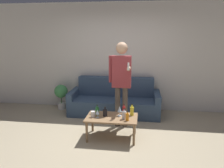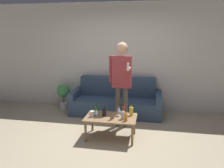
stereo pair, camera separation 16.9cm
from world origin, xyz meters
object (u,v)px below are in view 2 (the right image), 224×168
coffee_table (111,119)px  person_standing_front (122,77)px  couch (116,101)px  bottle_orange (131,111)px

coffee_table → person_standing_front: (0.12, 0.57, 0.70)m
couch → person_standing_front: 1.11m
couch → person_standing_front: (0.23, -0.77, 0.77)m
person_standing_front → couch: bearing=106.5°
bottle_orange → person_standing_front: bearing=119.8°
couch → coffee_table: couch is taller
couch → coffee_table: bearing=-85.3°
bottle_orange → coffee_table: bearing=-160.0°
coffee_table → person_standing_front: size_ratio=0.54×
couch → person_standing_front: size_ratio=1.23×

